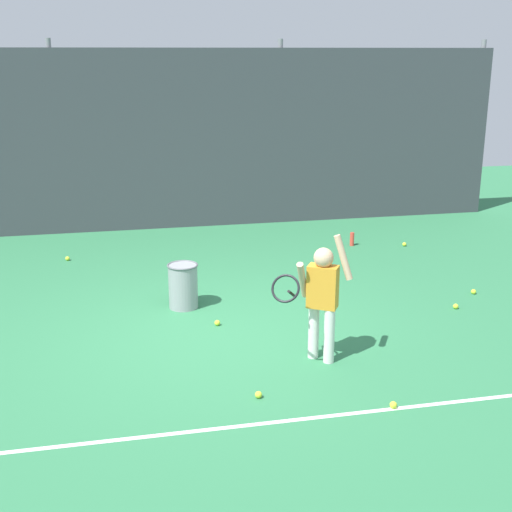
% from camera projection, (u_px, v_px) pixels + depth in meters
% --- Properties ---
extents(ground_plane, '(20.00, 20.00, 0.00)m').
position_uv_depth(ground_plane, '(219.00, 335.00, 7.68)').
color(ground_plane, '#2D7247').
extents(court_line_baseline, '(9.00, 0.05, 0.00)m').
position_uv_depth(court_line_baseline, '(255.00, 424.00, 5.84)').
color(court_line_baseline, white).
rests_on(court_line_baseline, ground).
extents(back_fence_windscreen, '(12.03, 0.08, 3.12)m').
position_uv_depth(back_fence_windscreen, '(172.00, 141.00, 11.92)').
color(back_fence_windscreen, '#383D42').
rests_on(back_fence_windscreen, ground).
extents(fence_post_1, '(0.09, 0.09, 3.27)m').
position_uv_depth(fence_post_1, '(56.00, 139.00, 11.56)').
color(fence_post_1, slate).
rests_on(fence_post_1, ground).
extents(fence_post_2, '(0.09, 0.09, 3.27)m').
position_uv_depth(fence_post_2, '(280.00, 133.00, 12.35)').
color(fence_post_2, slate).
rests_on(fence_post_2, ground).
extents(fence_post_3, '(0.09, 0.09, 3.27)m').
position_uv_depth(fence_post_3, '(476.00, 128.00, 13.14)').
color(fence_post_3, slate).
rests_on(fence_post_3, ground).
extents(tennis_player, '(0.88, 0.54, 1.35)m').
position_uv_depth(tennis_player, '(321.00, 294.00, 6.85)').
color(tennis_player, silver).
rests_on(tennis_player, ground).
extents(ball_hopper, '(0.38, 0.38, 0.56)m').
position_uv_depth(ball_hopper, '(183.00, 285.00, 8.43)').
color(ball_hopper, gray).
rests_on(ball_hopper, ground).
extents(water_bottle, '(0.07, 0.07, 0.22)m').
position_uv_depth(water_bottle, '(352.00, 239.00, 11.17)').
color(water_bottle, '#D83F33').
rests_on(water_bottle, ground).
extents(tennis_ball_0, '(0.07, 0.07, 0.07)m').
position_uv_depth(tennis_ball_0, '(217.00, 323.00, 7.93)').
color(tennis_ball_0, '#CCE033').
rests_on(tennis_ball_0, ground).
extents(tennis_ball_1, '(0.07, 0.07, 0.07)m').
position_uv_depth(tennis_ball_1, '(474.00, 292.00, 8.96)').
color(tennis_ball_1, '#CCE033').
rests_on(tennis_ball_1, ground).
extents(tennis_ball_2, '(0.07, 0.07, 0.07)m').
position_uv_depth(tennis_ball_2, '(258.00, 395.00, 6.28)').
color(tennis_ball_2, '#CCE033').
rests_on(tennis_ball_2, ground).
extents(tennis_ball_3, '(0.07, 0.07, 0.07)m').
position_uv_depth(tennis_ball_3, '(68.00, 259.00, 10.39)').
color(tennis_ball_3, '#CCE033').
rests_on(tennis_ball_3, ground).
extents(tennis_ball_5, '(0.07, 0.07, 0.07)m').
position_uv_depth(tennis_ball_5, '(404.00, 244.00, 11.16)').
color(tennis_ball_5, '#CCE033').
rests_on(tennis_ball_5, ground).
extents(tennis_ball_6, '(0.07, 0.07, 0.07)m').
position_uv_depth(tennis_ball_6, '(456.00, 306.00, 8.45)').
color(tennis_ball_6, '#CCE033').
rests_on(tennis_ball_6, ground).
extents(tennis_ball_7, '(0.07, 0.07, 0.07)m').
position_uv_depth(tennis_ball_7, '(393.00, 405.00, 6.10)').
color(tennis_ball_7, '#CCE033').
rests_on(tennis_ball_7, ground).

